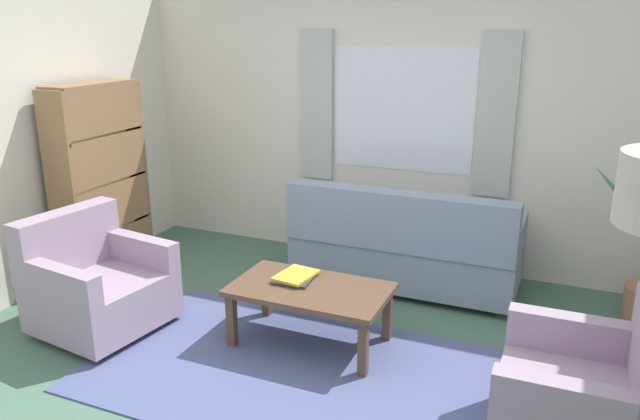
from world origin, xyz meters
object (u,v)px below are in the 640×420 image
couch (404,247)px  armchair_left (95,284)px  bookshelf (103,177)px  armchair_right (590,400)px  coffee_table (310,294)px  book_stack_on_table (296,276)px

couch → armchair_left: 2.50m
armchair_left → bookshelf: 1.26m
couch → armchair_right: bearing=130.2°
coffee_table → book_stack_on_table: size_ratio=3.08×
book_stack_on_table → bookshelf: size_ratio=0.21×
armchair_right → armchair_left: bearing=-92.9°
coffee_table → book_stack_on_table: bearing=148.9°
couch → armchair_right: (1.49, -1.76, -0.01)m
armchair_left → book_stack_on_table: 1.50m
book_stack_on_table → coffee_table: bearing=-31.1°
book_stack_on_table → bookshelf: (-2.09, 0.41, 0.44)m
couch → coffee_table: couch is taller
coffee_table → book_stack_on_table: (-0.15, 0.09, 0.08)m
couch → armchair_right: size_ratio=2.16×
armchair_left → armchair_right: size_ratio=1.07×
book_stack_on_table → bookshelf: 2.17m
bookshelf → armchair_left: bearing=36.6°
armchair_left → book_stack_on_table: (1.41, 0.50, 0.10)m
couch → bookshelf: 2.73m
couch → book_stack_on_table: couch is taller
bookshelf → armchair_right: bearing=75.6°
armchair_right → book_stack_on_table: armchair_right is taller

